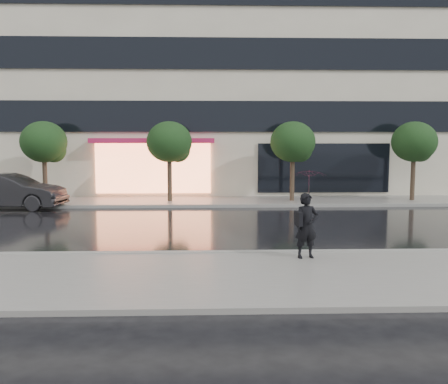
{
  "coord_description": "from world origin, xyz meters",
  "views": [
    {
      "loc": [
        -1.16,
        -14.25,
        3.21
      ],
      "look_at": [
        -0.61,
        2.24,
        1.4
      ],
      "focal_mm": 40.0,
      "sensor_mm": 36.0,
      "label": 1
    }
  ],
  "objects": [
    {
      "name": "sidewalk_far",
      "position": [
        0.0,
        10.25,
        0.06
      ],
      "size": [
        60.0,
        3.5,
        0.12
      ],
      "primitive_type": "cube",
      "color": "slate",
      "rests_on": "ground"
    },
    {
      "name": "tree_mid_east",
      "position": [
        3.06,
        10.03,
        2.92
      ],
      "size": [
        2.2,
        2.2,
        3.99
      ],
      "color": "#33261C",
      "rests_on": "ground"
    },
    {
      "name": "sidewalk_near",
      "position": [
        0.0,
        -3.25,
        0.06
      ],
      "size": [
        60.0,
        4.5,
        0.12
      ],
      "primitive_type": "cube",
      "color": "slate",
      "rests_on": "ground"
    },
    {
      "name": "tree_mid_west",
      "position": [
        -2.94,
        10.03,
        2.92
      ],
      "size": [
        2.2,
        2.2,
        3.99
      ],
      "color": "#33261C",
      "rests_on": "ground"
    },
    {
      "name": "curb_near",
      "position": [
        0.0,
        -1.0,
        0.07
      ],
      "size": [
        60.0,
        0.25,
        0.14
      ],
      "primitive_type": "cube",
      "color": "gray",
      "rests_on": "ground"
    },
    {
      "name": "ground",
      "position": [
        0.0,
        0.0,
        0.0
      ],
      "size": [
        120.0,
        120.0,
        0.0
      ],
      "primitive_type": "plane",
      "color": "black",
      "rests_on": "ground"
    },
    {
      "name": "curb_far",
      "position": [
        0.0,
        8.5,
        0.07
      ],
      "size": [
        60.0,
        0.25,
        0.14
      ],
      "primitive_type": "cube",
      "color": "gray",
      "rests_on": "ground"
    },
    {
      "name": "parked_car",
      "position": [
        -10.01,
        8.3,
        0.79
      ],
      "size": [
        4.96,
        2.2,
        1.58
      ],
      "primitive_type": "imported",
      "rotation": [
        0.0,
        0.0,
        1.46
      ],
      "color": "black",
      "rests_on": "ground"
    },
    {
      "name": "pedestrian_with_umbrella",
      "position": [
        1.41,
        -1.72,
        1.57
      ],
      "size": [
        1.02,
        1.03,
        2.28
      ],
      "rotation": [
        0.0,
        0.0,
        0.22
      ],
      "color": "black",
      "rests_on": "sidewalk_near"
    },
    {
      "name": "office_building",
      "position": [
        -0.0,
        17.97,
        9.0
      ],
      "size": [
        30.0,
        12.76,
        18.0
      ],
      "color": "beige",
      "rests_on": "ground"
    },
    {
      "name": "tree_far_west",
      "position": [
        -8.94,
        10.03,
        2.92
      ],
      "size": [
        2.2,
        2.2,
        3.99
      ],
      "color": "#33261C",
      "rests_on": "ground"
    },
    {
      "name": "tree_far_east",
      "position": [
        9.06,
        10.03,
        2.92
      ],
      "size": [
        2.2,
        2.2,
        3.99
      ],
      "color": "#33261C",
      "rests_on": "ground"
    }
  ]
}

